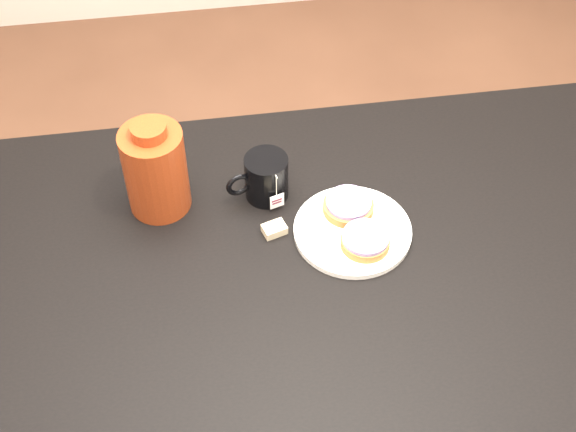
{
  "coord_description": "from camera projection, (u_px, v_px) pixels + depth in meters",
  "views": [
    {
      "loc": [
        -0.21,
        -0.92,
        1.95
      ],
      "look_at": [
        -0.06,
        0.08,
        0.81
      ],
      "focal_mm": 50.0,
      "sensor_mm": 36.0,
      "label": 1
    }
  ],
  "objects": [
    {
      "name": "bagel_front",
      "position": [
        365.0,
        240.0,
        1.53
      ],
      "size": [
        0.13,
        0.13,
        0.03
      ],
      "color": "brown",
      "rests_on": "plate"
    },
    {
      "name": "teabag_pouch",
      "position": [
        274.0,
        229.0,
        1.57
      ],
      "size": [
        0.05,
        0.04,
        0.02
      ],
      "primitive_type": "cube",
      "rotation": [
        0.0,
        0.0,
        0.3
      ],
      "color": "#C6B793",
      "rests_on": "table"
    },
    {
      "name": "plate",
      "position": [
        353.0,
        230.0,
        1.57
      ],
      "size": [
        0.23,
        0.23,
        0.02
      ],
      "color": "white",
      "rests_on": "table"
    },
    {
      "name": "bagel_package",
      "position": [
        155.0,
        169.0,
        1.56
      ],
      "size": [
        0.15,
        0.15,
        0.21
      ],
      "rotation": [
        0.0,
        0.0,
        0.29
      ],
      "color": "#5E1C0C",
      "rests_on": "table"
    },
    {
      "name": "mug",
      "position": [
        265.0,
        177.0,
        1.61
      ],
      "size": [
        0.14,
        0.11,
        0.1
      ],
      "rotation": [
        0.0,
        0.0,
        0.29
      ],
      "color": "black",
      "rests_on": "table"
    },
    {
      "name": "table",
      "position": [
        325.0,
        291.0,
        1.58
      ],
      "size": [
        1.4,
        0.9,
        0.75
      ],
      "color": "black",
      "rests_on": "ground_plane"
    },
    {
      "name": "bagel_back",
      "position": [
        348.0,
        206.0,
        1.59
      ],
      "size": [
        0.12,
        0.12,
        0.03
      ],
      "color": "brown",
      "rests_on": "plate"
    }
  ]
}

